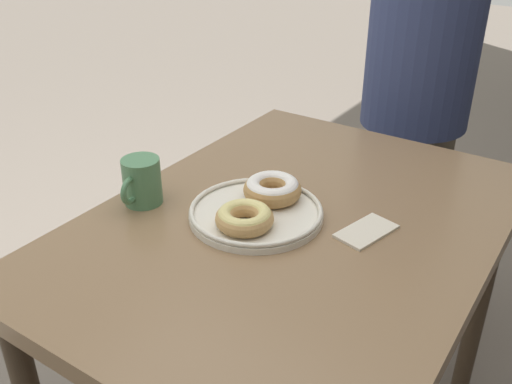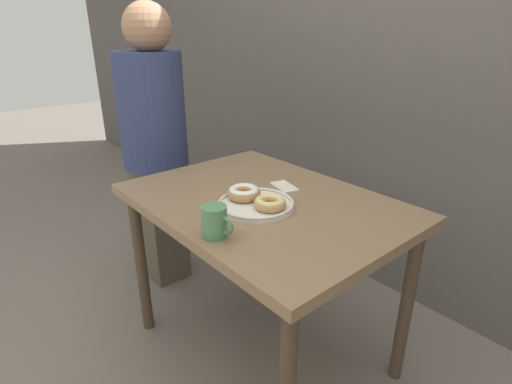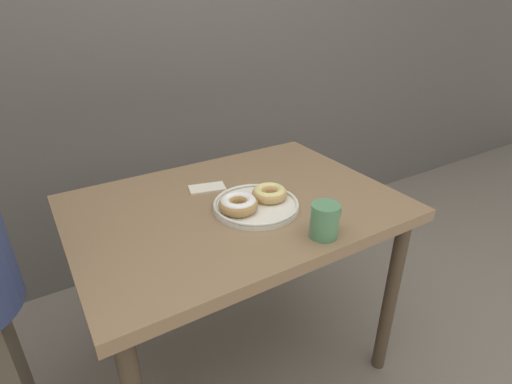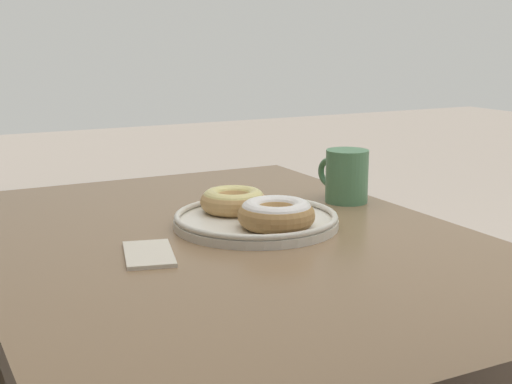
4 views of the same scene
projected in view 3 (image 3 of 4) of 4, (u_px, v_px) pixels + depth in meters
name	position (u px, v px, depth m)	size (l,w,h in m)	color
wall_back	(136.00, 9.00, 1.74)	(8.00, 0.05, 2.60)	#56514C
dining_table	(236.00, 224.00, 1.37)	(1.06, 0.77, 0.74)	#846647
donut_plate	(254.00, 202.00, 1.28)	(0.30, 0.28, 0.06)	silver
coffee_mug	(325.00, 220.00, 1.13)	(0.12, 0.08, 0.10)	#4C7F56
napkin	(207.00, 188.00, 1.42)	(0.14, 0.10, 0.01)	beige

